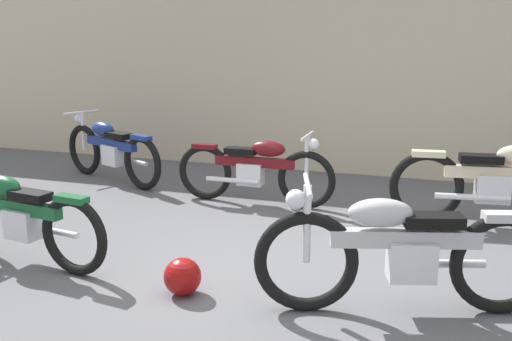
{
  "coord_description": "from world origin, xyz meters",
  "views": [
    {
      "loc": [
        1.49,
        -4.56,
        2.04
      ],
      "look_at": [
        -0.51,
        1.4,
        0.55
      ],
      "focal_mm": 41.93,
      "sensor_mm": 36.0,
      "label": 1
    }
  ],
  "objects": [
    {
      "name": "motorcycle_maroon",
      "position": [
        -0.7,
        1.96,
        0.42
      ],
      "size": [
        1.96,
        0.55,
        0.88
      ],
      "rotation": [
        0.0,
        0.0,
        0.01
      ],
      "color": "black",
      "rests_on": "ground_plane"
    },
    {
      "name": "building_wall",
      "position": [
        0.0,
        3.99,
        1.58
      ],
      "size": [
        18.0,
        0.3,
        3.15
      ],
      "primitive_type": "cube",
      "color": "beige",
      "rests_on": "ground_plane"
    },
    {
      "name": "ground_plane",
      "position": [
        0.0,
        0.0,
        0.0
      ],
      "size": [
        40.0,
        40.0,
        0.0
      ],
      "primitive_type": "plane",
      "color": "#56565B"
    },
    {
      "name": "motorcycle_silver",
      "position": [
        1.2,
        -0.37,
        0.47
      ],
      "size": [
        2.12,
        0.87,
        0.98
      ],
      "rotation": [
        0.0,
        0.0,
        3.44
      ],
      "color": "black",
      "rests_on": "ground_plane"
    },
    {
      "name": "motorcycle_green",
      "position": [
        -2.12,
        -0.45,
        0.43
      ],
      "size": [
        1.97,
        0.55,
        0.89
      ],
      "rotation": [
        0.0,
        0.0,
        3.0
      ],
      "color": "black",
      "rests_on": "ground_plane"
    },
    {
      "name": "motorcycle_cream",
      "position": [
        1.99,
        1.98,
        0.48
      ],
      "size": [
        2.22,
        0.65,
        1.0
      ],
      "rotation": [
        0.0,
        0.0,
        0.13
      ],
      "color": "black",
      "rests_on": "ground_plane"
    },
    {
      "name": "motorcycle_blue",
      "position": [
        -2.92,
        2.37,
        0.44
      ],
      "size": [
        1.91,
        0.96,
        0.92
      ],
      "rotation": [
        0.0,
        0.0,
        2.74
      ],
      "color": "black",
      "rests_on": "ground_plane"
    },
    {
      "name": "helmet",
      "position": [
        -0.44,
        -0.61,
        0.15
      ],
      "size": [
        0.3,
        0.3,
        0.3
      ],
      "primitive_type": "sphere",
      "color": "maroon",
      "rests_on": "ground_plane"
    }
  ]
}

